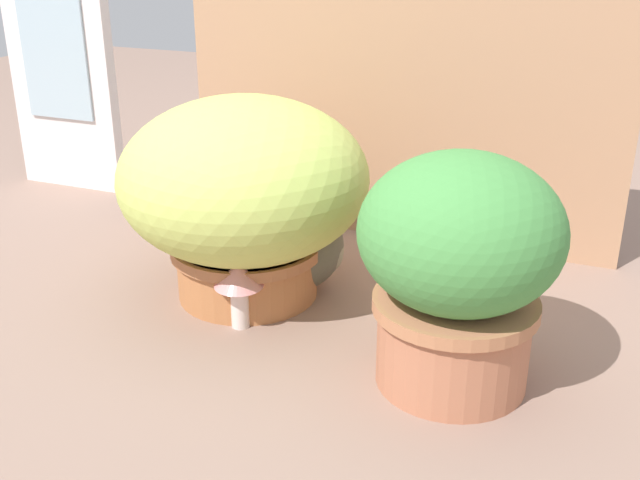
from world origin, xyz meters
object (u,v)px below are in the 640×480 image
object	(u,v)px
grass_planter	(244,190)
mushroom_ornament_pink	(239,280)
leafy_planter	(458,264)
cat	(293,242)

from	to	relation	value
grass_planter	mushroom_ornament_pink	size ratio (longest dim) A/B	3.68
grass_planter	leafy_planter	xyz separation A→B (m)	(0.51, -0.18, -0.01)
leafy_planter	mushroom_ornament_pink	world-z (taller)	leafy_planter
leafy_planter	cat	bearing A→B (deg)	151.29
grass_planter	cat	distance (m)	0.16
mushroom_ornament_pink	grass_planter	bearing A→B (deg)	111.00
leafy_planter	cat	size ratio (longest dim) A/B	1.16
cat	grass_planter	bearing A→B (deg)	-150.29
cat	mushroom_ornament_pink	distance (m)	0.20
grass_planter	leafy_planter	size ratio (longest dim) A/B	1.24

